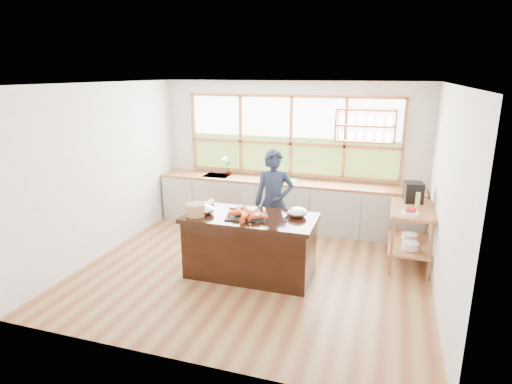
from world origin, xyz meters
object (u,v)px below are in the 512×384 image
at_px(island, 250,246).
at_px(cook, 274,203).
at_px(wicker_basket, 196,210).
at_px(espresso_machine, 413,192).

xyz_separation_m(island, cook, (0.11, 0.86, 0.40)).
bearing_deg(island, wicker_basket, -164.15).
xyz_separation_m(island, wicker_basket, (-0.74, -0.21, 0.53)).
bearing_deg(wicker_basket, cook, 51.56).
relative_size(cook, wicker_basket, 6.28).
height_order(cook, wicker_basket, cook).
height_order(cook, espresso_machine, cook).
distance_m(island, espresso_machine, 2.69).
height_order(island, espresso_machine, espresso_machine).
distance_m(espresso_machine, wicker_basket, 3.36).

